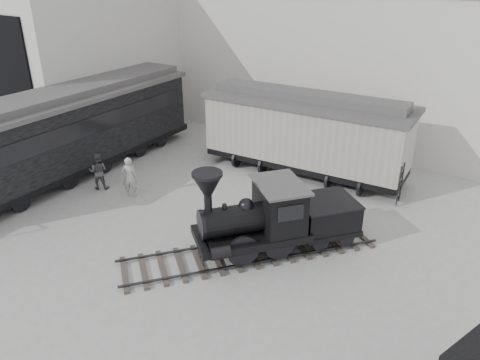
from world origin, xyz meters
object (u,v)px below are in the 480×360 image
Objects in this scene: locomotive at (270,221)px; boxcar at (306,131)px; visitor_a at (130,177)px; visitor_b at (98,171)px; passenger_coach at (75,130)px.

boxcar is (-1.99, 6.89, 0.91)m from locomotive.
visitor_b is at bearing -28.56° from visitor_a.
visitor_b is at bearing -20.70° from passenger_coach.
locomotive is 11.37m from passenger_coach.
visitor_b is at bearing -138.83° from boxcar.
boxcar reaches higher than passenger_coach.
locomotive is at bearing 140.59° from visitor_a.
visitor_b is (-7.02, -6.67, -1.26)m from boxcar.
boxcar is 5.84× the size of visitor_b.
locomotive is 7.29m from visitor_a.
passenger_coach is at bearing -150.19° from boxcar.
visitor_a is (4.02, -0.60, -1.22)m from passenger_coach.
passenger_coach is (-9.29, -5.85, 0.02)m from boxcar.
boxcar is at bearing -168.96° from visitor_b.
visitor_b is (-1.74, -0.23, -0.07)m from visitor_a.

